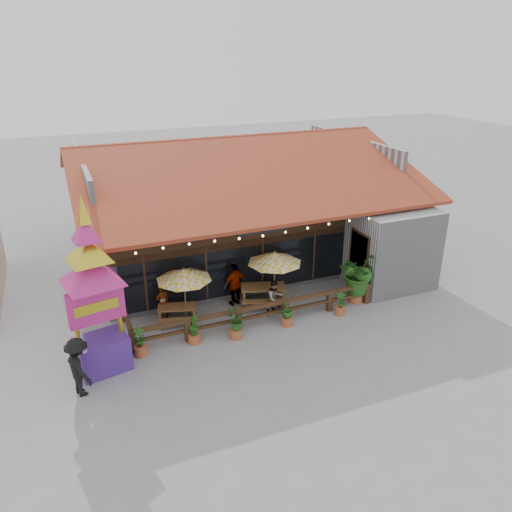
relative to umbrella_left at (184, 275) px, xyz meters
name	(u,v)px	position (x,y,z in m)	size (l,w,h in m)	color
ground	(291,312)	(4.16, -0.95, -2.02)	(100.00, 100.00, 0.00)	gray
restaurant_building	(239,214)	(4.42, 5.66, 0.18)	(15.50, 14.73, 6.09)	#A4A3A8
patio_railing	(242,312)	(1.91, -1.22, -1.41)	(10.00, 2.60, 0.92)	#452D18
umbrella_left	(184,275)	(0.00, 0.00, 0.00)	(2.70, 2.70, 2.32)	brown
umbrella_right	(275,258)	(3.81, -0.03, 0.08)	(2.57, 2.57, 2.42)	brown
picnic_table_left	(177,311)	(-0.35, 0.03, -1.54)	(1.78, 1.63, 0.71)	brown
picnic_table_right	(263,292)	(3.33, 0.05, -1.43)	(2.25, 2.10, 0.88)	brown
thai_sign_tower	(92,276)	(-3.40, -2.02, 1.45)	(2.85, 2.85, 6.57)	#42217C
tropical_plant	(358,274)	(7.12, -1.17, -0.74)	(2.13, 2.08, 2.24)	#9D4C2A
diner_a	(163,303)	(-0.80, 0.48, -1.28)	(0.54, 0.36, 1.49)	#362111
diner_b	(275,298)	(3.45, -0.86, -1.27)	(0.73, 0.57, 1.50)	#362111
diner_c	(235,284)	(2.28, 0.56, -1.09)	(1.10, 0.46, 1.87)	#362111
pedestrian	(79,367)	(-4.20, -3.11, -1.04)	(1.28, 0.73, 1.98)	black
planter_a	(140,344)	(-2.12, -1.71, -1.55)	(0.46, 0.46, 1.12)	#9D4C2A
planter_b	(194,331)	(-0.15, -1.65, -1.52)	(0.45, 0.49, 1.11)	#9D4C2A
planter_c	(236,323)	(1.38, -1.93, -1.39)	(0.84, 0.78, 1.12)	#9D4C2A
planter_d	(287,314)	(3.54, -1.83, -1.51)	(0.56, 0.56, 1.07)	#9D4C2A
planter_e	(340,305)	(5.91, -1.89, -1.60)	(0.43, 0.42, 1.01)	#9D4C2A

